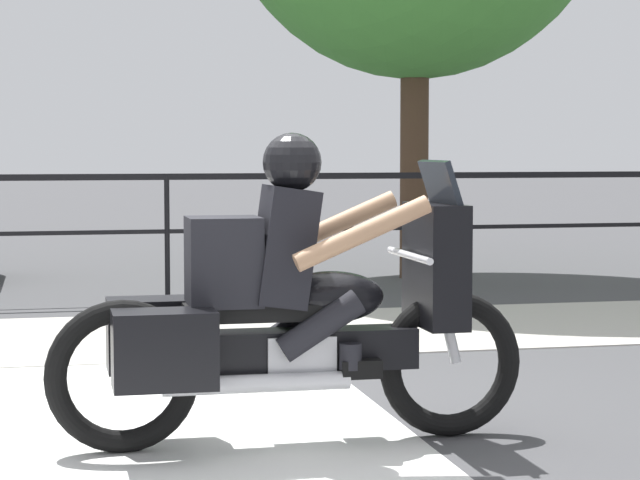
# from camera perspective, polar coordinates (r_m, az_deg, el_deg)

# --- Properties ---
(ground_plane) EXTENTS (120.00, 120.00, 0.00)m
(ground_plane) POSITION_cam_1_polar(r_m,az_deg,el_deg) (6.52, -2.30, -8.78)
(ground_plane) COLOR #424244
(sidewalk_band) EXTENTS (44.00, 2.40, 0.01)m
(sidewalk_band) POSITION_cam_1_polar(r_m,az_deg,el_deg) (9.83, -5.78, -4.32)
(sidewalk_band) COLOR #B7B2A8
(sidewalk_band) RESTS_ON ground
(crosswalk_band) EXTENTS (3.65, 6.00, 0.01)m
(crosswalk_band) POSITION_cam_1_polar(r_m,az_deg,el_deg) (6.23, -12.17, -9.46)
(crosswalk_band) COLOR silver
(crosswalk_band) RESTS_ON ground
(fence_railing) EXTENTS (36.00, 0.05, 1.22)m
(fence_railing) POSITION_cam_1_polar(r_m,az_deg,el_deg) (11.89, -7.02, 1.78)
(fence_railing) COLOR black
(fence_railing) RESTS_ON ground
(motorcycle) EXTENTS (2.40, 0.76, 1.54)m
(motorcycle) POSITION_cam_1_polar(r_m,az_deg,el_deg) (6.14, -1.55, -3.14)
(motorcycle) COLOR black
(motorcycle) RESTS_ON ground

